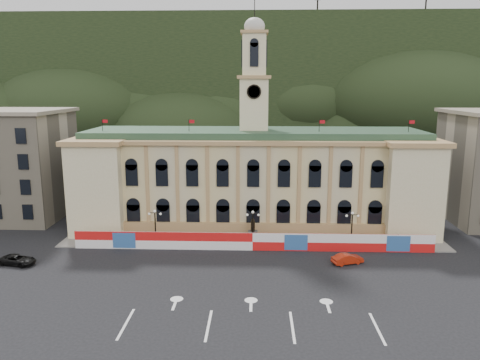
{
  "coord_description": "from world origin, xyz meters",
  "views": [
    {
      "loc": [
        0.5,
        -46.91,
        22.51
      ],
      "look_at": [
        -1.86,
        18.0,
        9.37
      ],
      "focal_mm": 35.0,
      "sensor_mm": 36.0,
      "label": 1
    }
  ],
  "objects_px": {
    "lamp_center": "(253,225)",
    "red_sedan": "(348,259)",
    "black_suv": "(18,260)",
    "statue": "(253,235)"
  },
  "relations": [
    {
      "from": "lamp_center",
      "to": "black_suv",
      "type": "bearing_deg",
      "value": -164.26
    },
    {
      "from": "statue",
      "to": "red_sedan",
      "type": "bearing_deg",
      "value": -31.84
    },
    {
      "from": "lamp_center",
      "to": "red_sedan",
      "type": "distance_m",
      "value": 14.13
    },
    {
      "from": "lamp_center",
      "to": "red_sedan",
      "type": "height_order",
      "value": "lamp_center"
    },
    {
      "from": "statue",
      "to": "red_sedan",
      "type": "relative_size",
      "value": 0.86
    },
    {
      "from": "black_suv",
      "to": "lamp_center",
      "type": "bearing_deg",
      "value": -62.39
    },
    {
      "from": "statue",
      "to": "lamp_center",
      "type": "xyz_separation_m",
      "value": [
        0.0,
        -1.0,
        1.89
      ]
    },
    {
      "from": "black_suv",
      "to": "statue",
      "type": "bearing_deg",
      "value": -60.64
    },
    {
      "from": "statue",
      "to": "lamp_center",
      "type": "bearing_deg",
      "value": -90.0
    },
    {
      "from": "lamp_center",
      "to": "red_sedan",
      "type": "bearing_deg",
      "value": -28.34
    }
  ]
}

